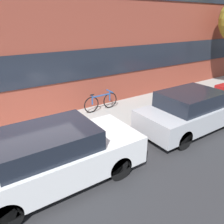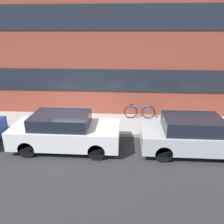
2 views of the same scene
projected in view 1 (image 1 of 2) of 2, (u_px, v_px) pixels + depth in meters
ground_plane at (47, 158)px, 5.98m from camera, size 56.00×56.00×0.00m
sidewalk_strip at (34, 138)px, 6.83m from camera, size 28.00×2.32×0.15m
parked_car_white at (54, 156)px, 4.86m from camera, size 3.98×1.64×1.36m
parked_car_silver at (191, 111)px, 7.27m from camera, size 3.86×1.60×1.37m
bicycle at (101, 101)px, 8.59m from camera, size 1.51×0.44×0.74m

